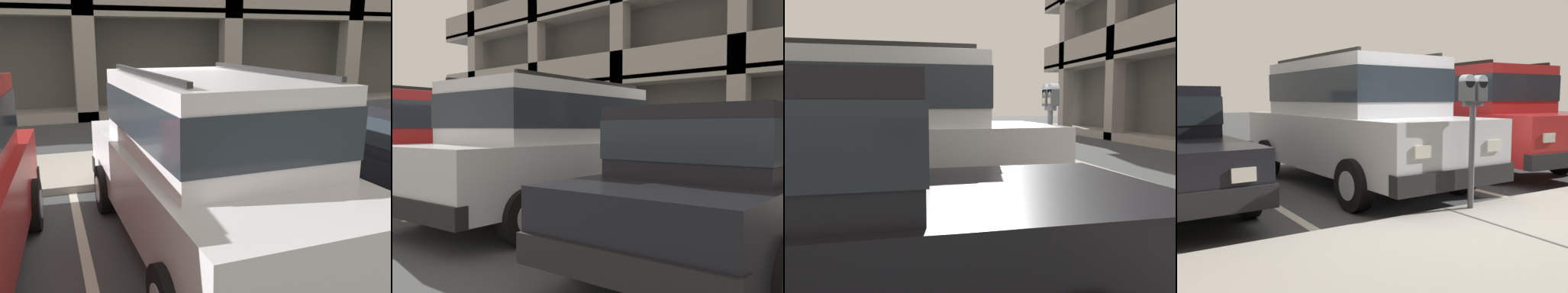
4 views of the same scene
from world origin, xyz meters
TOP-DOWN VIEW (x-y plane):
  - ground_plane at (0.00, 0.00)m, footprint 80.00×80.00m
  - sidewalk at (0.00, 1.30)m, footprint 40.00×2.20m
  - parking_stall_lines at (1.47, -1.40)m, footprint 11.86×4.80m
  - silver_suv at (-0.11, -2.14)m, footprint 2.14×4.84m
  - red_sedan at (-3.00, -2.44)m, footprint 2.22×4.88m
  - parking_meter_near at (-0.27, 0.35)m, footprint 0.35×0.12m

SIDE VIEW (x-z plane):
  - ground_plane at x=0.00m, z-range -0.10..0.00m
  - parking_stall_lines at x=1.47m, z-range 0.00..0.01m
  - sidewalk at x=0.00m, z-range 0.00..0.12m
  - silver_suv at x=-0.11m, z-range 0.07..2.11m
  - red_sedan at x=-3.00m, z-range 0.07..2.11m
  - parking_meter_near at x=-0.27m, z-range 0.49..2.03m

